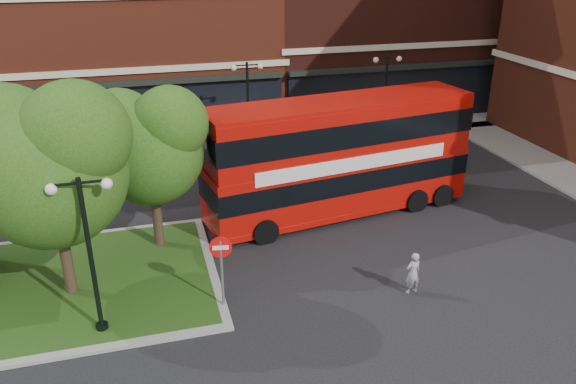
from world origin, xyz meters
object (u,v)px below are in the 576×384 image
object	(u,v)px
woman	(413,273)
car_silver	(164,149)
bus	(340,150)
car_white	(271,139)

from	to	relation	value
woman	car_silver	distance (m)	16.43
bus	woman	xyz separation A→B (m)	(0.25, -6.46, -2.10)
bus	woman	distance (m)	6.79
bus	car_silver	distance (m)	11.01
woman	car_white	size ratio (longest dim) A/B	0.35
car_silver	car_white	size ratio (longest dim) A/B	0.90
woman	car_white	world-z (taller)	woman
bus	car_silver	bearing A→B (deg)	120.21
bus	woman	bearing A→B (deg)	-96.38
bus	car_silver	xyz separation A→B (m)	(-6.76, 8.41, -2.20)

